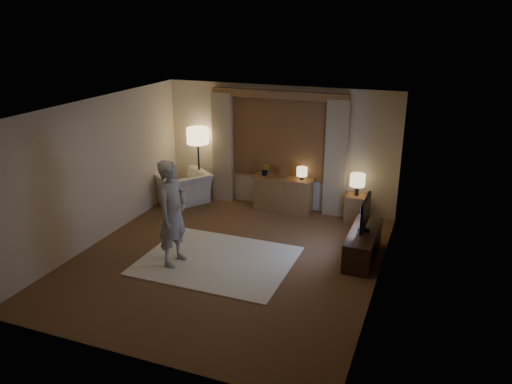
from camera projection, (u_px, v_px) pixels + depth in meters
The scene contains 13 objects.
room at pixel (237, 177), 8.50m from camera, with size 5.04×5.54×2.64m.
rug at pixel (217, 260), 8.46m from camera, with size 2.50×2.00×0.02m, color #F1E9CB.
sideboard at pixel (283, 195), 10.53m from camera, with size 1.20×0.40×0.70m, color brown.
picture_frame at pixel (283, 175), 10.37m from camera, with size 0.16×0.02×0.20m, color brown.
plant at pixel (265, 170), 10.49m from camera, with size 0.17×0.13×0.30m, color #999999.
table_lamp_sideboard at pixel (302, 172), 10.21m from camera, with size 0.22×0.22×0.30m.
floor_lamp at pixel (198, 140), 10.84m from camera, with size 0.48×0.48×1.63m.
armchair at pixel (183, 188), 10.94m from camera, with size 1.06×0.93×0.69m, color beige.
side_table at pixel (355, 208), 9.98m from camera, with size 0.40×0.40×0.56m, color brown.
table_lamp_side at pixel (358, 181), 9.78m from camera, with size 0.30×0.30×0.44m.
tv_stand at pixel (363, 244), 8.50m from camera, with size 0.45×1.40×0.50m, color black.
tv at pixel (365, 213), 8.30m from camera, with size 0.20×0.81×0.59m.
person at pixel (173, 213), 8.09m from camera, with size 0.65×0.43×1.78m, color #A09C94.
Camera 1 is at (3.20, -6.93, 3.97)m, focal length 35.00 mm.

